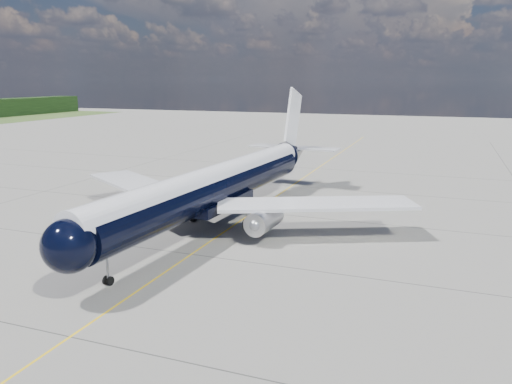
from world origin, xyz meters
The scene contains 3 objects.
ground centered at (0.00, 30.00, 0.00)m, with size 320.00×320.00×0.00m, color gray.
taxiway_centerline centered at (0.00, 25.00, 0.00)m, with size 0.16×160.00×0.01m, color yellow.
main_airliner centered at (-1.39, 19.23, 4.23)m, with size 38.73×47.25×13.64m.
Camera 1 is at (19.39, -25.89, 14.59)m, focal length 35.00 mm.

